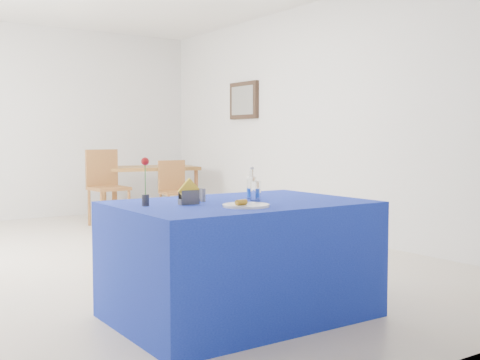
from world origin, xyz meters
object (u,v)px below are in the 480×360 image
object	(u,v)px
blue_table	(240,259)
chair_bg_left	(106,182)
oak_table	(150,172)
water_bottle	(252,188)
chair_bg_right	(174,187)
plate	(246,205)

from	to	relation	value
blue_table	chair_bg_left	world-z (taller)	chair_bg_left
blue_table	oak_table	bearing A→B (deg)	70.96
water_bottle	chair_bg_left	size ratio (longest dim) A/B	0.21
blue_table	chair_bg_left	xyz separation A→B (m)	(0.83, 4.43, 0.21)
chair_bg_right	water_bottle	bearing A→B (deg)	-103.32
plate	blue_table	distance (m)	0.49
oak_table	chair_bg_right	world-z (taller)	chair_bg_right
oak_table	chair_bg_left	xyz separation A→B (m)	(-0.84, -0.39, -0.09)
water_bottle	chair_bg_left	distance (m)	4.37
chair_bg_left	chair_bg_right	size ratio (longest dim) A/B	1.18
plate	chair_bg_right	xyz separation A→B (m)	(1.82, 4.36, -0.27)
plate	chair_bg_right	size ratio (longest dim) A/B	0.33
plate	oak_table	distance (m)	5.40
water_bottle	oak_table	size ratio (longest dim) A/B	0.15
plate	oak_table	bearing A→B (deg)	70.52
plate	oak_table	xyz separation A→B (m)	(1.80, 5.09, -0.09)
blue_table	water_bottle	distance (m)	0.50
chair_bg_left	plate	bearing A→B (deg)	-105.19
plate	chair_bg_left	bearing A→B (deg)	78.40
chair_bg_right	plate	bearing A→B (deg)	-105.19
plate	blue_table	xyz separation A→B (m)	(0.13, 0.26, -0.39)
blue_table	water_bottle	xyz separation A→B (m)	(0.17, 0.12, 0.45)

